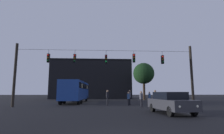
{
  "coord_description": "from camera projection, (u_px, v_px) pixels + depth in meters",
  "views": [
    {
      "loc": [
        -0.5,
        -5.17,
        1.49
      ],
      "look_at": [
        0.92,
        18.31,
        4.85
      ],
      "focal_mm": 28.5,
      "sensor_mm": 36.0,
      "label": 1
    }
  ],
  "objects": [
    {
      "name": "pedestrian_trailing",
      "position": [
        150.0,
        97.0,
        21.77
      ],
      "size": [
        0.29,
        0.39,
        1.57
      ],
      "color": "black",
      "rests_on": "ground"
    },
    {
      "name": "tree_left_silhouette",
      "position": [
        144.0,
        74.0,
        36.55
      ],
      "size": [
        4.32,
        4.32,
        7.52
      ],
      "color": "#2D2116",
      "rests_on": "ground"
    },
    {
      "name": "pedestrian_crossing_right",
      "position": [
        130.0,
        97.0,
        21.45
      ],
      "size": [
        0.27,
        0.38,
        1.75
      ],
      "color": "black",
      "rests_on": "ground"
    },
    {
      "name": "corner_building",
      "position": [
        92.0,
        80.0,
        45.05
      ],
      "size": [
        18.58,
        10.89,
        9.11
      ],
      "color": "black",
      "rests_on": "ground"
    },
    {
      "name": "pedestrian_near_bus",
      "position": [
        141.0,
        98.0,
        18.22
      ],
      "size": [
        0.27,
        0.38,
        1.62
      ],
      "color": "black",
      "rests_on": "ground"
    },
    {
      "name": "overhead_signal_span",
      "position": [
        106.0,
        69.0,
        19.38
      ],
      "size": [
        19.52,
        0.44,
        6.74
      ],
      "color": "black",
      "rests_on": "ground"
    },
    {
      "name": "pedestrian_crossing_center",
      "position": [
        128.0,
        98.0,
        20.34
      ],
      "size": [
        0.34,
        0.42,
        1.53
      ],
      "color": "black",
      "rests_on": "ground"
    },
    {
      "name": "car_near_right",
      "position": [
        171.0,
        102.0,
        12.62
      ],
      "size": [
        2.26,
        4.48,
        1.52
      ],
      "color": "#2D2D33",
      "rests_on": "ground"
    },
    {
      "name": "pedestrian_crossing_left",
      "position": [
        107.0,
        97.0,
        20.14
      ],
      "size": [
        0.29,
        0.39,
        1.75
      ],
      "color": "black",
      "rests_on": "ground"
    },
    {
      "name": "ground_plane",
      "position": [
        104.0,
        102.0,
        29.14
      ],
      "size": [
        168.0,
        168.0,
        0.0
      ],
      "primitive_type": "plane",
      "color": "black",
      "rests_on": "ground"
    },
    {
      "name": "pedestrian_far_side",
      "position": [
        155.0,
        97.0,
        18.35
      ],
      "size": [
        0.36,
        0.42,
        1.74
      ],
      "color": "black",
      "rests_on": "ground"
    },
    {
      "name": "city_bus",
      "position": [
        76.0,
        90.0,
        25.84
      ],
      "size": [
        2.86,
        11.07,
        3.0
      ],
      "color": "navy",
      "rests_on": "ground"
    }
  ]
}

